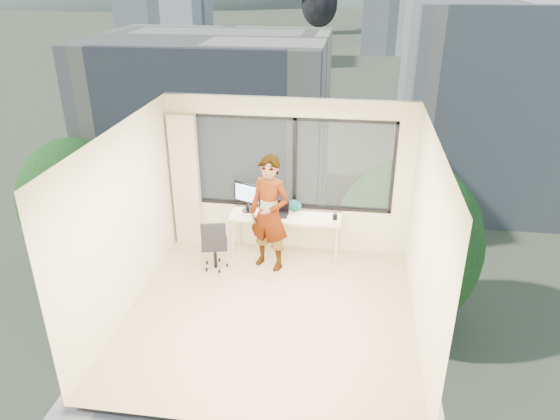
% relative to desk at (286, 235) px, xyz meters
% --- Properties ---
extents(floor, '(4.00, 4.00, 0.01)m').
position_rel_desk_xyz_m(floor, '(0.00, -1.66, -0.38)').
color(floor, beige).
rests_on(floor, ground).
extents(ceiling, '(4.00, 4.00, 0.01)m').
position_rel_desk_xyz_m(ceiling, '(0.00, -1.66, 2.23)').
color(ceiling, white).
rests_on(ceiling, ground).
extents(wall_front, '(4.00, 0.01, 2.60)m').
position_rel_desk_xyz_m(wall_front, '(0.00, -3.66, 0.93)').
color(wall_front, beige).
rests_on(wall_front, ground).
extents(wall_left, '(0.01, 4.00, 2.60)m').
position_rel_desk_xyz_m(wall_left, '(-2.00, -1.66, 0.93)').
color(wall_left, beige).
rests_on(wall_left, ground).
extents(wall_right, '(0.01, 4.00, 2.60)m').
position_rel_desk_xyz_m(wall_right, '(2.00, -1.66, 0.93)').
color(wall_right, beige).
rests_on(wall_right, ground).
extents(window_wall, '(3.30, 0.16, 1.55)m').
position_rel_desk_xyz_m(window_wall, '(0.05, 0.34, 1.15)').
color(window_wall, black).
rests_on(window_wall, ground).
extents(curtain, '(0.45, 0.14, 2.30)m').
position_rel_desk_xyz_m(curtain, '(-1.72, 0.22, 0.77)').
color(curtain, beige).
rests_on(curtain, floor).
extents(desk, '(1.80, 0.60, 0.75)m').
position_rel_desk_xyz_m(desk, '(0.00, 0.00, 0.00)').
color(desk, beige).
rests_on(desk, floor).
extents(chair, '(0.55, 0.55, 0.90)m').
position_rel_desk_xyz_m(chair, '(-1.07, -0.55, 0.07)').
color(chair, black).
rests_on(chair, floor).
extents(person, '(0.80, 0.67, 1.88)m').
position_rel_desk_xyz_m(person, '(-0.21, -0.37, 0.56)').
color(person, '#2D2D33').
rests_on(person, floor).
extents(monitor, '(0.50, 0.28, 0.50)m').
position_rel_desk_xyz_m(monitor, '(-0.64, 0.07, 0.62)').
color(monitor, black).
rests_on(monitor, desk).
extents(game_console, '(0.42, 0.39, 0.08)m').
position_rel_desk_xyz_m(game_console, '(-0.11, 0.23, 0.42)').
color(game_console, white).
rests_on(game_console, desk).
extents(laptop, '(0.34, 0.36, 0.20)m').
position_rel_desk_xyz_m(laptop, '(-0.12, -0.02, 0.48)').
color(laptop, black).
rests_on(laptop, desk).
extents(cellphone, '(0.11, 0.06, 0.01)m').
position_rel_desk_xyz_m(cellphone, '(-0.02, -0.10, 0.38)').
color(cellphone, black).
rests_on(cellphone, desk).
extents(pen_cup, '(0.09, 0.09, 0.10)m').
position_rel_desk_xyz_m(pen_cup, '(0.80, -0.05, 0.42)').
color(pen_cup, black).
rests_on(pen_cup, desk).
extents(handbag, '(0.27, 0.14, 0.20)m').
position_rel_desk_xyz_m(handbag, '(0.11, 0.18, 0.48)').
color(handbag, '#0B4543').
rests_on(handbag, desk).
extents(exterior_ground, '(400.00, 400.00, 0.04)m').
position_rel_desk_xyz_m(exterior_ground, '(0.00, 118.34, -14.38)').
color(exterior_ground, '#515B3D').
rests_on(exterior_ground, ground).
extents(near_bldg_a, '(16.00, 12.00, 14.00)m').
position_rel_desk_xyz_m(near_bldg_a, '(-9.00, 28.34, -7.38)').
color(near_bldg_a, beige).
rests_on(near_bldg_a, exterior_ground).
extents(near_bldg_b, '(14.00, 13.00, 16.00)m').
position_rel_desk_xyz_m(near_bldg_b, '(12.00, 36.34, -6.38)').
color(near_bldg_b, white).
rests_on(near_bldg_b, exterior_ground).
extents(hill_b, '(300.00, 220.00, 96.00)m').
position_rel_desk_xyz_m(hill_b, '(100.00, 318.34, -14.38)').
color(hill_b, slate).
rests_on(hill_b, exterior_ground).
extents(tree_a, '(7.00, 7.00, 8.00)m').
position_rel_desk_xyz_m(tree_a, '(-16.00, 20.34, -10.38)').
color(tree_a, '#224818').
rests_on(tree_a, exterior_ground).
extents(tree_b, '(7.60, 7.60, 9.00)m').
position_rel_desk_xyz_m(tree_b, '(4.00, 16.34, -9.88)').
color(tree_b, '#224818').
rests_on(tree_b, exterior_ground).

